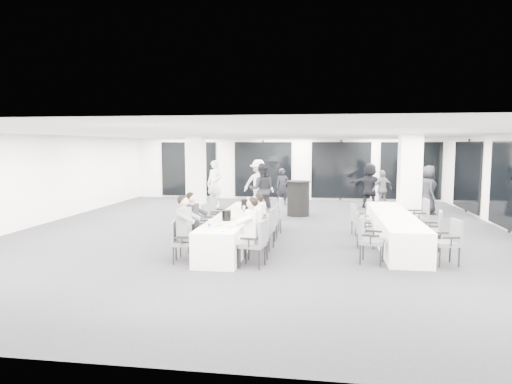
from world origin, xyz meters
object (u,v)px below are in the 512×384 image
at_px(chair_main_left_near, 180,239).
at_px(chair_side_right_mid, 434,228).
at_px(chair_main_left_mid, 201,225).
at_px(standing_guest_g, 215,181).
at_px(chair_main_right_fourth, 271,220).
at_px(ice_bucket_far, 245,204).
at_px(chair_main_left_fourth, 210,218).
at_px(chair_main_right_mid, 266,226).
at_px(chair_side_left_mid, 362,227).
at_px(chair_side_right_far, 420,215).
at_px(standing_guest_h, 409,193).
at_px(standing_guest_e, 428,187).
at_px(cocktail_table, 298,198).
at_px(chair_side_left_far, 358,217).
at_px(standing_guest_f, 370,182).
at_px(chair_side_left_near, 368,237).
at_px(chair_main_right_near, 256,240).
at_px(banquet_table_side, 394,229).
at_px(chair_main_right_far, 276,213).
at_px(standing_guest_a, 283,184).
at_px(chair_side_right_near, 450,239).
at_px(chair_main_left_second, 189,234).
at_px(standing_guest_d, 382,187).
at_px(chair_main_left_far, 217,213).
at_px(banquet_table_main, 236,229).
at_px(ice_bucket_near, 226,215).
at_px(chair_main_right_second, 262,233).
at_px(standing_guest_b, 262,186).
at_px(standing_guest_c, 258,180).

relative_size(chair_main_left_near, chair_side_right_mid, 0.95).
height_order(chair_main_left_mid, standing_guest_g, standing_guest_g).
xyz_separation_m(chair_main_right_fourth, ice_bucket_far, (-0.76, 0.35, 0.34)).
height_order(chair_main_left_fourth, chair_main_right_mid, chair_main_right_mid).
height_order(chair_main_left_fourth, chair_side_left_mid, chair_main_left_fourth).
relative_size(chair_side_right_far, standing_guest_h, 0.57).
distance_m(standing_guest_e, standing_guest_g, 8.04).
xyz_separation_m(chair_main_right_fourth, chair_side_left_mid, (2.28, -0.54, -0.05)).
distance_m(cocktail_table, chair_side_left_far, 3.70).
bearing_deg(standing_guest_f, chair_side_left_near, 107.14).
bearing_deg(standing_guest_g, chair_side_left_near, -34.68).
relative_size(chair_main_right_near, chair_side_right_mid, 1.04).
bearing_deg(banquet_table_side, chair_main_left_fourth, 179.43).
bearing_deg(chair_main_left_fourth, chair_main_right_near, 41.23).
bearing_deg(standing_guest_f, standing_guest_h, 131.82).
relative_size(chair_main_left_fourth, chair_side_left_mid, 1.07).
distance_m(chair_main_right_far, standing_guest_a, 5.92).
height_order(chair_side_right_near, ice_bucket_far, ice_bucket_far).
bearing_deg(banquet_table_side, chair_main_right_fourth, 179.81).
bearing_deg(standing_guest_g, standing_guest_e, 17.41).
bearing_deg(chair_main_right_mid, chair_main_left_second, 125.39).
bearing_deg(chair_main_left_fourth, standing_guest_d, 150.76).
relative_size(chair_main_right_fourth, chair_side_left_mid, 1.09).
bearing_deg(chair_main_right_fourth, ice_bucket_far, 66.38).
xyz_separation_m(chair_main_left_second, chair_side_right_mid, (5.60, 1.38, 0.04)).
distance_m(chair_side_left_near, chair_side_left_mid, 1.50).
height_order(banquet_table_side, chair_main_left_near, chair_main_left_near).
relative_size(chair_main_left_near, standing_guest_g, 0.42).
height_order(chair_side_left_near, chair_side_right_near, chair_side_left_near).
bearing_deg(ice_bucket_far, chair_side_right_far, 8.65).
distance_m(chair_main_left_far, chair_side_right_far, 5.62).
distance_m(banquet_table_main, ice_bucket_far, 1.12).
height_order(cocktail_table, ice_bucket_near, cocktail_table).
xyz_separation_m(standing_guest_f, ice_bucket_far, (-3.91, -6.30, -0.13)).
xyz_separation_m(chair_main_right_second, standing_guest_b, (-0.79, 5.83, 0.50)).
height_order(chair_main_left_mid, chair_side_left_far, chair_main_left_mid).
height_order(standing_guest_b, standing_guest_e, standing_guest_b).
bearing_deg(standing_guest_d, chair_main_left_near, 30.77).
height_order(chair_main_left_second, chair_side_left_far, chair_side_left_far).
xyz_separation_m(chair_side_right_near, standing_guest_h, (0.20, 5.69, 0.36)).
bearing_deg(banquet_table_side, standing_guest_e, 69.70).
bearing_deg(standing_guest_d, chair_main_left_mid, 25.30).
height_order(chair_side_left_far, chair_side_right_mid, chair_side_right_mid).
height_order(cocktail_table, standing_guest_d, standing_guest_d).
xyz_separation_m(chair_main_left_fourth, standing_guest_f, (4.81, 6.61, 0.48)).
distance_m(chair_main_right_far, standing_guest_d, 6.53).
height_order(chair_side_left_near, standing_guest_c, standing_guest_c).
distance_m(chair_side_left_far, chair_side_right_near, 3.33).
bearing_deg(chair_main_right_second, standing_guest_a, -5.92).
bearing_deg(chair_main_right_far, banquet_table_main, 140.69).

